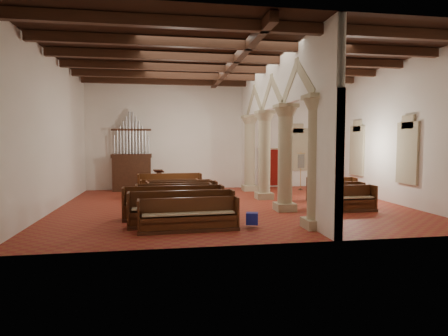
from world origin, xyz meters
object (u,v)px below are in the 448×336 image
(nave_pew_0, at_px, (189,220))
(aisle_pew_0, at_px, (353,202))
(pipe_organ, at_px, (132,166))
(lectern, at_px, (159,183))
(processional_banner, at_px, (301,176))

(nave_pew_0, distance_m, aisle_pew_0, 6.79)
(pipe_organ, relative_size, aisle_pew_0, 2.49)
(aisle_pew_0, bearing_deg, lectern, 136.16)
(lectern, relative_size, aisle_pew_0, 0.69)
(pipe_organ, distance_m, lectern, 1.88)
(processional_banner, bearing_deg, aisle_pew_0, -116.67)
(lectern, distance_m, nave_pew_0, 8.95)
(lectern, xyz_separation_m, aisle_pew_0, (7.39, -6.70, -0.17))
(pipe_organ, xyz_separation_m, nave_pew_0, (2.42, -9.71, -1.05))
(lectern, bearing_deg, nave_pew_0, -68.85)
(pipe_organ, relative_size, nave_pew_0, 1.46)
(aisle_pew_0, bearing_deg, processional_banner, 85.61)
(nave_pew_0, bearing_deg, lectern, 93.19)
(pipe_organ, distance_m, nave_pew_0, 10.06)
(pipe_organ, relative_size, lectern, 3.61)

